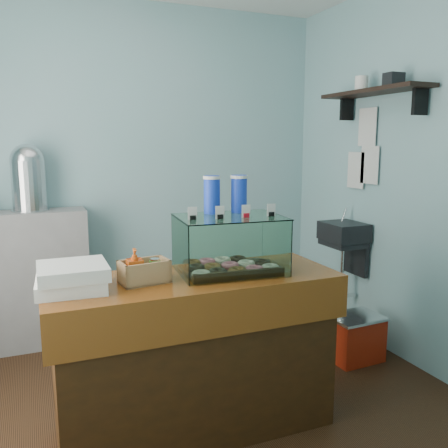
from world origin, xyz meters
name	(u,v)px	position (x,y,z in m)	size (l,w,h in m)	color
ground	(183,405)	(0.00, 0.00, 0.00)	(3.50, 3.50, 0.00)	black
room_shell	(182,129)	(0.03, 0.01, 1.71)	(3.54, 3.04, 2.82)	#7AB0B3
counter	(195,353)	(0.00, -0.25, 0.46)	(1.60, 0.60, 0.90)	#3B1E0B
back_shelf	(23,280)	(-0.90, 1.32, 0.55)	(1.00, 0.32, 1.10)	gray
display_case	(228,241)	(0.23, -0.19, 1.07)	(0.62, 0.47, 0.54)	#341F0F
condiment_crate	(142,270)	(-0.29, -0.26, 0.97)	(0.27, 0.18, 0.19)	tan
pastry_boxes	(72,277)	(-0.64, -0.24, 0.97)	(0.35, 0.35, 0.13)	silver
coffee_urn	(28,176)	(-0.81, 1.33, 1.37)	(0.28, 0.28, 0.52)	silver
red_cooler	(355,338)	(1.40, 0.11, 0.17)	(0.40, 0.32, 0.35)	#AA220D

